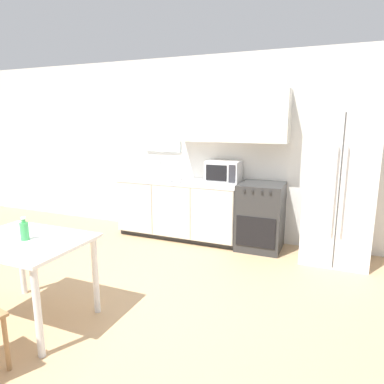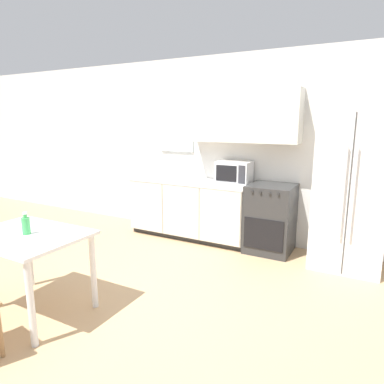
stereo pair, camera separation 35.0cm
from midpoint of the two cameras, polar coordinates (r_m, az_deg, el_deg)
name	(u,v)px [view 2 (the right image)]	position (r m, az deg, el deg)	size (l,w,h in m)	color
ground_plane	(137,304)	(3.55, -6.19, -18.12)	(12.00, 12.00, 0.00)	tan
wall_back	(232,144)	(5.14, 8.61, 7.90)	(12.00, 0.38, 2.70)	silver
kitchen_counter	(191,208)	(5.24, 1.67, -2.79)	(1.88, 0.62, 0.88)	#333333
oven_range	(270,218)	(4.82, 14.97, -4.31)	(0.60, 0.62, 0.93)	#2D2D2D
refrigerator	(351,191)	(4.56, 27.02, 0.11)	(0.80, 0.72, 1.89)	white
kitchen_sink	(168,177)	(5.34, -2.22, 2.46)	(0.72, 0.45, 0.24)	#B7BABC
microwave	(234,172)	(4.96, 9.06, 3.26)	(0.48, 0.32, 0.31)	silver
coffee_mug	(187,179)	(4.95, 1.21, 2.11)	(0.12, 0.09, 0.09)	white
dining_table	(27,246)	(3.42, -23.23, -8.34)	(1.05, 0.79, 0.76)	white
drink_bottle	(26,225)	(3.34, -23.30, -5.14)	(0.07, 0.07, 0.20)	#3FB259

